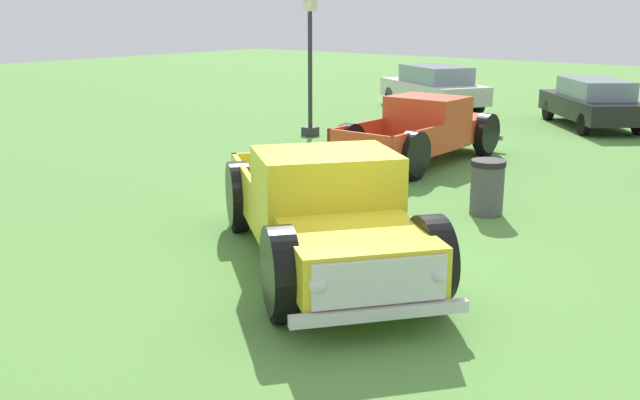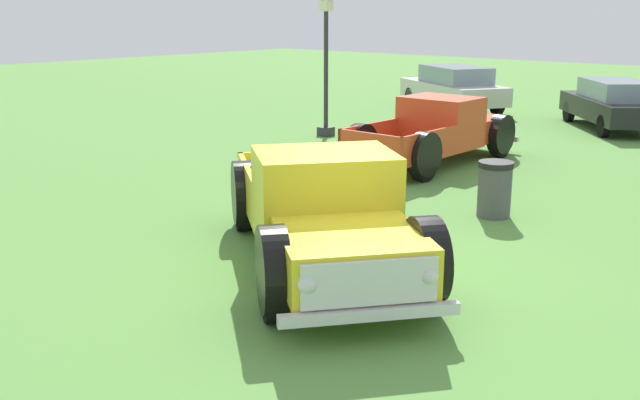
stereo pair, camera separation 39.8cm
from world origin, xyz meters
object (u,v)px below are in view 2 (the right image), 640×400
object	(u,v)px
sedan_distant_b	(614,103)
trash_can	(495,189)
sedan_distant_a	(453,87)
pickup_truck_foreground	(326,216)
lamp_post_near	(326,63)
pickup_truck_behind_left	(442,131)

from	to	relation	value
sedan_distant_b	trash_can	xyz separation A→B (m)	(1.95, -10.66, -0.27)
sedan_distant_a	trash_can	distance (m)	13.46
pickup_truck_foreground	trash_can	bearing A→B (deg)	84.77
sedan_distant_a	lamp_post_near	size ratio (longest dim) A/B	1.29
pickup_truck_foreground	trash_can	distance (m)	3.96
sedan_distant_a	trash_can	size ratio (longest dim) A/B	5.12
pickup_truck_foreground	sedan_distant_b	world-z (taller)	pickup_truck_foreground
pickup_truck_foreground	lamp_post_near	bearing A→B (deg)	130.97
pickup_truck_behind_left	sedan_distant_b	size ratio (longest dim) A/B	1.12
pickup_truck_behind_left	sedan_distant_b	world-z (taller)	pickup_truck_behind_left
sedan_distant_b	lamp_post_near	world-z (taller)	lamp_post_near
pickup_truck_behind_left	sedan_distant_b	xyz separation A→B (m)	(1.23, 7.31, 0.04)
sedan_distant_a	trash_can	xyz separation A→B (m)	(7.60, -11.11, -0.32)
sedan_distant_b	trash_can	size ratio (longest dim) A/B	4.60
lamp_post_near	trash_can	distance (m)	8.69
pickup_truck_behind_left	trash_can	size ratio (longest dim) A/B	5.16
pickup_truck_foreground	trash_can	world-z (taller)	pickup_truck_foreground
pickup_truck_behind_left	sedan_distant_b	distance (m)	7.41
lamp_post_near	pickup_truck_behind_left	bearing A→B (deg)	-11.52
sedan_distant_a	sedan_distant_b	size ratio (longest dim) A/B	1.11
pickup_truck_foreground	pickup_truck_behind_left	xyz separation A→B (m)	(-2.82, 7.29, -0.06)
sedan_distant_b	lamp_post_near	xyz separation A→B (m)	(-5.50, -6.44, 1.23)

